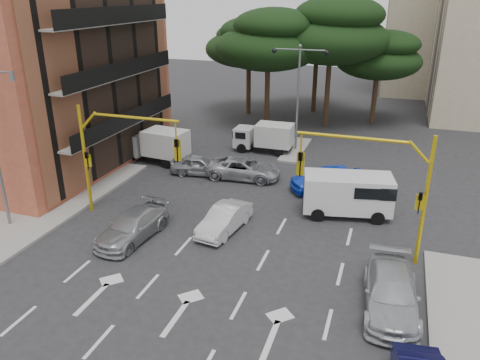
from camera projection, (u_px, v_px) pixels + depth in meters
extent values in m
plane|color=#28282B|center=(222.00, 253.00, 22.00)|extent=(120.00, 120.00, 0.00)
cube|color=gray|center=(295.00, 150.00, 36.02)|extent=(1.40, 6.00, 0.15)
cube|color=#AC4336|center=(16.00, 69.00, 31.90)|extent=(15.00, 16.00, 13.00)
cube|color=black|center=(112.00, 82.00, 29.85)|extent=(0.12, 14.72, 11.20)
cube|color=black|center=(440.00, 24.00, 43.95)|extent=(0.12, 11.04, 16.20)
cube|color=tan|center=(462.00, 23.00, 53.76)|extent=(16.00, 12.00, 16.00)
cube|color=black|center=(388.00, 26.00, 56.33)|extent=(0.12, 11.04, 14.20)
cylinder|color=#382616|center=(267.00, 99.00, 41.56)|extent=(0.44, 0.44, 4.95)
ellipsoid|color=black|center=(268.00, 48.00, 39.88)|extent=(9.15, 9.15, 3.87)
ellipsoid|color=black|center=(274.00, 25.00, 38.65)|extent=(6.86, 6.86, 2.86)
ellipsoid|color=black|center=(264.00, 31.00, 39.80)|extent=(6.07, 6.07, 2.64)
cylinder|color=#382616|center=(327.00, 96.00, 41.75)|extent=(0.44, 0.44, 5.40)
ellipsoid|color=black|center=(331.00, 40.00, 39.92)|extent=(9.98, 9.98, 4.22)
ellipsoid|color=black|center=(339.00, 15.00, 38.63)|extent=(7.49, 7.49, 3.12)
ellipsoid|color=black|center=(327.00, 21.00, 39.79)|extent=(6.62, 6.62, 2.88)
cylinder|color=#382616|center=(248.00, 91.00, 46.05)|extent=(0.44, 0.44, 4.50)
ellipsoid|color=black|center=(249.00, 49.00, 44.52)|extent=(8.32, 8.32, 3.52)
ellipsoid|color=black|center=(254.00, 31.00, 43.35)|extent=(6.24, 6.24, 2.60)
ellipsoid|color=black|center=(245.00, 35.00, 44.48)|extent=(5.52, 5.52, 2.40)
cylinder|color=#382616|center=(374.00, 102.00, 42.58)|extent=(0.44, 0.44, 4.05)
ellipsoid|color=black|center=(378.00, 61.00, 41.21)|extent=(7.49, 7.49, 3.17)
ellipsoid|color=black|center=(387.00, 44.00, 40.10)|extent=(5.62, 5.62, 2.34)
ellipsoid|color=black|center=(374.00, 48.00, 41.21)|extent=(4.97, 4.97, 2.16)
cylinder|color=#382616|center=(315.00, 87.00, 46.82)|extent=(0.44, 0.44, 4.95)
ellipsoid|color=black|center=(317.00, 41.00, 45.14)|extent=(9.15, 9.15, 3.87)
ellipsoid|color=black|center=(324.00, 21.00, 43.91)|extent=(6.86, 6.86, 2.86)
ellipsoid|color=black|center=(314.00, 26.00, 45.05)|extent=(6.07, 6.07, 2.64)
cylinder|color=gold|center=(425.00, 203.00, 20.08)|extent=(0.18, 0.18, 6.00)
cylinder|color=gold|center=(419.00, 152.00, 19.40)|extent=(0.95, 0.14, 0.95)
cylinder|color=gold|center=(352.00, 137.00, 20.08)|extent=(4.80, 0.14, 0.14)
cylinder|color=gold|center=(301.00, 143.00, 20.90)|extent=(0.08, 0.08, 0.90)
imported|color=black|center=(300.00, 165.00, 21.29)|extent=(0.20, 0.24, 1.20)
cube|color=gold|center=(300.00, 164.00, 21.36)|extent=(0.36, 0.06, 1.10)
imported|color=black|center=(419.00, 203.00, 20.01)|extent=(0.16, 0.20, 1.00)
cube|color=gold|center=(419.00, 202.00, 20.10)|extent=(0.35, 0.08, 0.70)
cylinder|color=gold|center=(85.00, 160.00, 25.17)|extent=(0.18, 0.18, 6.00)
cylinder|color=gold|center=(89.00, 120.00, 24.16)|extent=(0.95, 0.14, 0.95)
cylinder|color=gold|center=(135.00, 118.00, 23.21)|extent=(4.80, 0.14, 0.14)
cylinder|color=gold|center=(176.00, 130.00, 22.73)|extent=(0.08, 0.08, 0.90)
imported|color=black|center=(177.00, 151.00, 23.13)|extent=(0.20, 0.24, 1.20)
cube|color=gold|center=(177.00, 150.00, 23.20)|extent=(0.36, 0.06, 1.10)
imported|color=black|center=(87.00, 161.00, 24.97)|extent=(0.16, 0.20, 1.00)
cube|color=gold|center=(88.00, 160.00, 25.06)|extent=(0.35, 0.08, 0.70)
cylinder|color=slate|center=(12.00, 76.00, 20.99)|extent=(0.20, 0.20, 0.45)
cylinder|color=slate|center=(298.00, 100.00, 34.58)|extent=(0.16, 0.16, 7.50)
cylinder|color=slate|center=(288.00, 49.00, 33.47)|extent=(1.80, 0.10, 0.10)
sphere|color=black|center=(274.00, 51.00, 33.82)|extent=(0.36, 0.36, 0.36)
cylinder|color=slate|center=(313.00, 50.00, 32.93)|extent=(1.80, 0.10, 0.10)
sphere|color=black|center=(327.00, 53.00, 32.69)|extent=(0.36, 0.36, 0.36)
sphere|color=slate|center=(300.00, 46.00, 33.11)|extent=(0.24, 0.24, 0.24)
imported|color=silver|center=(224.00, 219.00, 23.80)|extent=(1.94, 4.08, 1.29)
imported|color=blue|center=(328.00, 179.00, 28.56)|extent=(4.96, 3.98, 1.59)
imported|color=#989B9F|center=(132.00, 226.00, 23.05)|extent=(2.34, 4.78, 1.34)
imported|color=#A7A9AF|center=(244.00, 169.00, 30.51)|extent=(4.93, 2.52, 1.33)
imported|color=gray|center=(200.00, 165.00, 31.13)|extent=(4.05, 2.10, 1.32)
imported|color=#AEB1B7|center=(391.00, 293.00, 17.91)|extent=(2.40, 5.09, 1.44)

